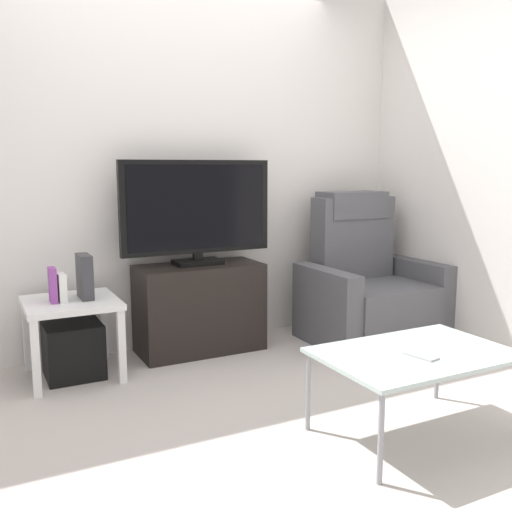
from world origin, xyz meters
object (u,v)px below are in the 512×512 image
at_px(recliner_armchair, 368,288).
at_px(coffee_table, 415,357).
at_px(book_middle, 62,288).
at_px(cell_phone, 421,356).
at_px(television, 197,210).
at_px(game_console, 85,276).
at_px(side_table, 71,312).
at_px(book_leftmost, 53,285).
at_px(tv_stand, 200,308).
at_px(subwoofer_box, 73,350).

bearing_deg(recliner_armchair, coffee_table, -119.16).
distance_m(book_middle, cell_phone, 2.07).
xyz_separation_m(television, game_console, (-0.78, -0.12, -0.37)).
distance_m(side_table, book_leftmost, 0.21).
xyz_separation_m(book_middle, cell_phone, (1.33, -1.58, -0.15)).
bearing_deg(tv_stand, coffee_table, -75.08).
bearing_deg(coffee_table, book_middle, 131.88).
height_order(tv_stand, book_leftmost, book_leftmost).
bearing_deg(television, book_middle, -170.80).
xyz_separation_m(recliner_armchair, game_console, (-2.02, 0.16, 0.24)).
bearing_deg(book_leftmost, tv_stand, 7.66).
height_order(game_console, coffee_table, game_console).
bearing_deg(tv_stand, subwoofer_box, -172.77).
height_order(tv_stand, cell_phone, tv_stand).
height_order(television, side_table, television).
height_order(side_table, book_middle, book_middle).
distance_m(tv_stand, subwoofer_box, 0.89).
bearing_deg(book_leftmost, cell_phone, -48.88).
distance_m(recliner_armchair, cell_phone, 1.67).
height_order(subwoofer_box, game_console, game_console).
height_order(tv_stand, subwoofer_box, tv_stand).
bearing_deg(game_console, side_table, -173.66).
bearing_deg(book_leftmost, game_console, 8.97).
relative_size(subwoofer_box, book_middle, 1.97).
relative_size(subwoofer_box, game_console, 1.24).
height_order(recliner_armchair, side_table, recliner_armchair).
distance_m(side_table, subwoofer_box, 0.23).
bearing_deg(tv_stand, cell_phone, -76.55).
height_order(recliner_armchair, game_console, recliner_armchair).
relative_size(television, side_table, 1.96).
bearing_deg(book_middle, cell_phone, -49.93).
relative_size(coffee_table, cell_phone, 6.00).
xyz_separation_m(tv_stand, cell_phone, (0.41, -1.71, 0.11)).
bearing_deg(side_table, cell_phone, -51.35).
relative_size(television, book_leftmost, 5.07).
distance_m(recliner_armchair, book_middle, 2.17).
distance_m(side_table, game_console, 0.23).
height_order(recliner_armchair, cell_phone, recliner_armchair).
bearing_deg(coffee_table, subwoofer_box, 130.46).
bearing_deg(book_leftmost, subwoofer_box, 11.31).
distance_m(subwoofer_box, book_leftmost, 0.43).
relative_size(subwoofer_box, coffee_table, 0.37).
xyz_separation_m(recliner_armchair, coffee_table, (-0.80, -1.38, 0.01)).
height_order(tv_stand, recliner_armchair, recliner_armchair).
height_order(subwoofer_box, coffee_table, coffee_table).
bearing_deg(television, subwoofer_box, -171.57).
bearing_deg(side_table, coffee_table, -49.54).
distance_m(book_middle, game_console, 0.15).
relative_size(recliner_armchair, coffee_table, 1.20).
distance_m(tv_stand, television, 0.68).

